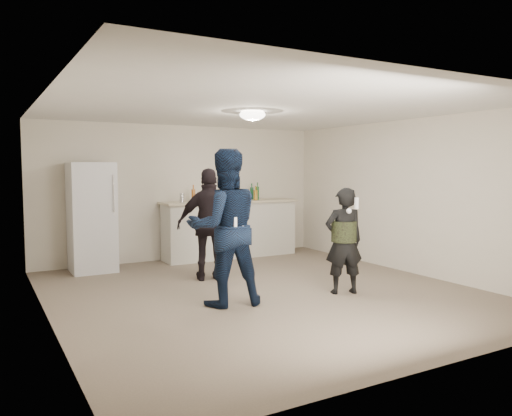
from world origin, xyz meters
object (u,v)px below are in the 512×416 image
shaker (182,198)px  spectator (210,224)px  counter (230,230)px  woman (344,241)px  man (225,228)px  fridge (92,217)px

shaker → spectator: 1.54m
counter → woman: 3.27m
man → woman: 1.70m
fridge → counter: bearing=1.6°
man → woman: bearing=-179.4°
counter → man: (-1.56, -2.99, 0.45)m
shaker → woman: (1.12, -3.15, -0.45)m
man → shaker: bearing=-90.7°
shaker → man: bearing=-100.6°
woman → fridge: bearing=-31.7°
counter → spectator: bearing=-125.2°
man → spectator: size_ratio=1.14×
counter → spectator: size_ratio=1.52×
counter → man: bearing=-117.5°
woman → spectator: spectator is taller
counter → spectator: (-1.14, -1.61, 0.33)m
fridge → man: (1.03, -2.92, 0.07)m
shaker → man: size_ratio=0.09×
shaker → woman: size_ratio=0.12×
counter → woman: size_ratio=1.80×
fridge → man: man is taller
counter → shaker: shaker is taller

